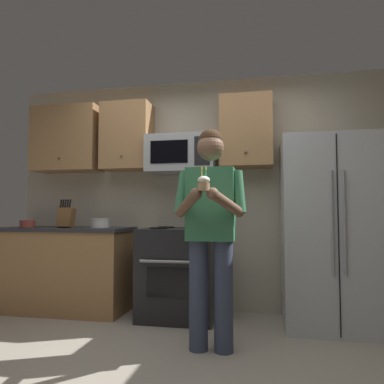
{
  "coord_description": "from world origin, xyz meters",
  "views": [
    {
      "loc": [
        0.72,
        -2.33,
        1.08
      ],
      "look_at": [
        0.15,
        0.53,
        1.25
      ],
      "focal_mm": 33.73,
      "sensor_mm": 36.0,
      "label": 1
    }
  ],
  "objects": [
    {
      "name": "person",
      "position": [
        0.31,
        0.52,
        1.0
      ],
      "size": [
        0.6,
        0.48,
        1.76
      ],
      "color": "#383F59",
      "rests_on": "ground"
    },
    {
      "name": "bowl_large_white",
      "position": [
        -1.07,
        1.42,
        0.97
      ],
      "size": [
        0.21,
        0.21,
        0.1
      ],
      "color": "white",
      "rests_on": "counter_left"
    },
    {
      "name": "knife_block",
      "position": [
        -1.43,
        1.33,
        1.04
      ],
      "size": [
        0.16,
        0.15,
        0.32
      ],
      "color": "brown",
      "rests_on": "counter_left"
    },
    {
      "name": "cabinet_row_upper",
      "position": [
        -0.72,
        1.53,
        1.95
      ],
      "size": [
        2.78,
        0.36,
        0.76
      ],
      "color": "#9E7247"
    },
    {
      "name": "cupcake",
      "position": [
        0.31,
        0.19,
        1.29
      ],
      "size": [
        0.09,
        0.09,
        0.17
      ],
      "color": "#A87F56"
    },
    {
      "name": "oven_range",
      "position": [
        -0.15,
        1.36,
        0.46
      ],
      "size": [
        0.76,
        0.7,
        0.93
      ],
      "color": "black",
      "rests_on": "ground"
    },
    {
      "name": "refrigerator",
      "position": [
        1.35,
        1.32,
        0.9
      ],
      "size": [
        0.9,
        0.75,
        1.8
      ],
      "color": "#B7BABF",
      "rests_on": "ground"
    },
    {
      "name": "ground_plane",
      "position": [
        0.0,
        0.0,
        0.0
      ],
      "size": [
        6.0,
        6.0,
        0.0
      ],
      "primitive_type": "plane",
      "color": "#9E9384"
    },
    {
      "name": "microwave",
      "position": [
        -0.15,
        1.48,
        1.72
      ],
      "size": [
        0.74,
        0.41,
        0.4
      ],
      "color": "#9EA0A5"
    },
    {
      "name": "counter_left",
      "position": [
        -1.45,
        1.38,
        0.46
      ],
      "size": [
        1.44,
        0.66,
        0.92
      ],
      "color": "#9E7247",
      "rests_on": "ground"
    },
    {
      "name": "wall_back",
      "position": [
        0.0,
        1.75,
        1.3
      ],
      "size": [
        4.4,
        0.1,
        2.6
      ],
      "primitive_type": "cube",
      "color": "#B7AD99",
      "rests_on": "ground"
    },
    {
      "name": "bowl_small_colored",
      "position": [
        -1.91,
        1.33,
        0.96
      ],
      "size": [
        0.17,
        0.17,
        0.08
      ],
      "color": "#B24C3F",
      "rests_on": "counter_left"
    }
  ]
}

